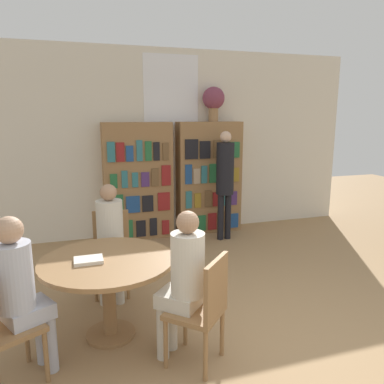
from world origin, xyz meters
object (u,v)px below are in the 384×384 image
object	(u,v)px
chair_far_side	(204,306)
seated_reader_back	(21,287)
bookshelf_left	(138,181)
seated_reader_right	(183,277)
chair_left_side	(111,247)
seated_reader_left	(110,234)
reading_table	(108,272)
flower_vase	(214,100)
librarian_standing	(225,175)
bookshelf_right	(209,178)

from	to	relation	value
chair_far_side	seated_reader_back	xyz separation A→B (m)	(-1.32, 0.28, 0.22)
bookshelf_left	seated_reader_back	world-z (taller)	bookshelf_left
seated_reader_right	chair_far_side	bearing A→B (deg)	-90.00
chair_left_side	chair_far_side	distance (m)	1.64
chair_left_side	seated_reader_left	bearing A→B (deg)	90.00
reading_table	chair_left_side	xyz separation A→B (m)	(0.12, 0.91, -0.10)
flower_vase	chair_far_side	size ratio (longest dim) A/B	0.61
reading_table	seated_reader_left	distance (m)	0.75
bookshelf_left	seated_reader_back	distance (m)	3.35
seated_reader_left	seated_reader_back	bearing A→B (deg)	63.00
chair_left_side	librarian_standing	bearing A→B (deg)	-138.57
bookshelf_right	chair_far_side	xyz separation A→B (m)	(-1.26, -3.32, -0.41)
reading_table	seated_reader_right	bearing A→B (deg)	-43.40
seated_reader_left	librarian_standing	distance (m)	2.43
seated_reader_left	seated_reader_back	size ratio (longest dim) A/B	0.98
flower_vase	seated_reader_left	distance (m)	3.11
flower_vase	reading_table	size ratio (longest dim) A/B	0.48
bookshelf_right	seated_reader_left	xyz separation A→B (m)	(-1.84, -1.96, -0.20)
chair_left_side	librarian_standing	xyz separation A→B (m)	(1.89, 1.28, 0.53)
flower_vase	chair_left_side	bearing A→B (deg)	-136.53
chair_far_side	seated_reader_left	bearing A→B (deg)	66.12
bookshelf_left	chair_left_side	world-z (taller)	bookshelf_left
bookshelf_right	chair_left_side	distance (m)	2.57
reading_table	chair_far_side	world-z (taller)	chair_far_side
bookshelf_right	flower_vase	bearing A→B (deg)	4.22
flower_vase	librarian_standing	xyz separation A→B (m)	(0.01, -0.51, -1.16)
chair_left_side	librarian_standing	distance (m)	2.35
seated_reader_left	flower_vase	bearing A→B (deg)	-126.78
bookshelf_right	seated_reader_back	xyz separation A→B (m)	(-2.58, -3.05, -0.19)
flower_vase	seated_reader_back	distance (m)	4.30
bookshelf_right	seated_reader_back	bearing A→B (deg)	-130.28
seated_reader_right	bookshelf_right	bearing A→B (deg)	19.87
chair_left_side	seated_reader_left	world-z (taller)	seated_reader_left
bookshelf_left	bookshelf_right	world-z (taller)	same
bookshelf_left	reading_table	bearing A→B (deg)	-105.25
bookshelf_right	librarian_standing	bearing A→B (deg)	-80.71
bookshelf_right	librarian_standing	size ratio (longest dim) A/B	1.08
chair_left_side	seated_reader_right	xyz separation A→B (m)	(0.42, -1.42, 0.20)
seated_reader_left	bookshelf_right	bearing A→B (deg)	-125.78
bookshelf_left	chair_far_side	bearing A→B (deg)	-91.13
chair_left_side	seated_reader_back	xyz separation A→B (m)	(-0.77, -1.27, 0.22)
seated_reader_back	reading_table	bearing A→B (deg)	90.00
seated_reader_left	seated_reader_back	world-z (taller)	seated_reader_back
reading_table	chair_left_side	distance (m)	0.93
chair_far_side	seated_reader_right	distance (m)	0.27
flower_vase	bookshelf_right	bearing A→B (deg)	-175.78
flower_vase	reading_table	bearing A→B (deg)	-126.58
chair_far_side	seated_reader_right	size ratio (longest dim) A/B	0.72
flower_vase	seated_reader_back	size ratio (longest dim) A/B	0.44
chair_far_side	seated_reader_left	world-z (taller)	seated_reader_left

